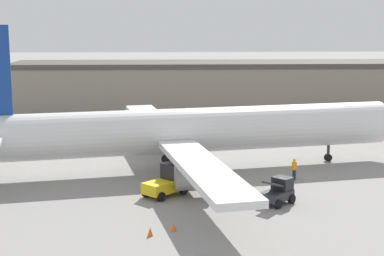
{
  "coord_description": "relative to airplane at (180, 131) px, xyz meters",
  "views": [
    {
      "loc": [
        -2.32,
        -50.66,
        12.99
      ],
      "look_at": [
        0.0,
        0.0,
        3.74
      ],
      "focal_mm": 55.0,
      "sensor_mm": 36.0,
      "label": 1
    }
  ],
  "objects": [
    {
      "name": "safety_cone_near",
      "position": [
        -0.82,
        -15.33,
        -3.26
      ],
      "size": [
        0.36,
        0.36,
        0.55
      ],
      "color": "#EF590F",
      "rests_on": "ground_plane"
    },
    {
      "name": "ground_plane",
      "position": [
        1.04,
        0.2,
        -3.53
      ],
      "size": [
        400.0,
        400.0,
        0.0
      ],
      "primitive_type": "plane",
      "color": "gray"
    },
    {
      "name": "airplane",
      "position": [
        0.0,
        0.0,
        0.0
      ],
      "size": [
        43.91,
        39.02,
        12.7
      ],
      "rotation": [
        0.0,
        0.0,
        0.19
      ],
      "color": "silver",
      "rests_on": "ground_plane"
    },
    {
      "name": "ground_crew_worker",
      "position": [
        9.33,
        -3.72,
        -2.56
      ],
      "size": [
        0.4,
        0.4,
        1.83
      ],
      "rotation": [
        0.0,
        0.0,
        4.09
      ],
      "color": "#1E2338",
      "rests_on": "ground_plane"
    },
    {
      "name": "safety_cone_far",
      "position": [
        -2.28,
        -16.13,
        -3.26
      ],
      "size": [
        0.36,
        0.36,
        0.55
      ],
      "color": "#EF590F",
      "rests_on": "ground_plane"
    },
    {
      "name": "belt_loader_truck",
      "position": [
        6.79,
        -10.01,
        -2.64
      ],
      "size": [
        2.91,
        2.89,
        1.88
      ],
      "rotation": [
        0.0,
        0.0,
        0.77
      ],
      "color": "#2D2D33",
      "rests_on": "ground_plane"
    },
    {
      "name": "terminal_building",
      "position": [
        9.62,
        32.91,
        0.12
      ],
      "size": [
        64.38,
        10.26,
        7.3
      ],
      "color": "gray",
      "rests_on": "ground_plane"
    },
    {
      "name": "baggage_tug",
      "position": [
        -1.14,
        -7.47,
        -2.46
      ],
      "size": [
        3.57,
        3.56,
        2.38
      ],
      "rotation": [
        0.0,
        0.0,
        0.78
      ],
      "color": "yellow",
      "rests_on": "ground_plane"
    }
  ]
}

